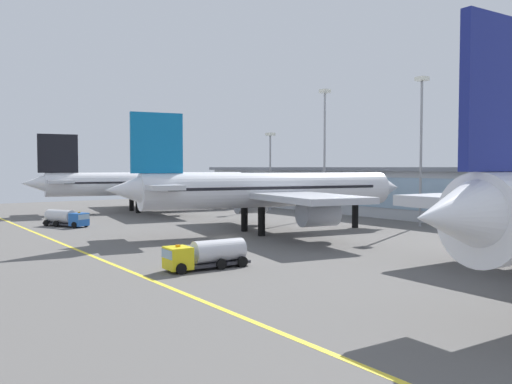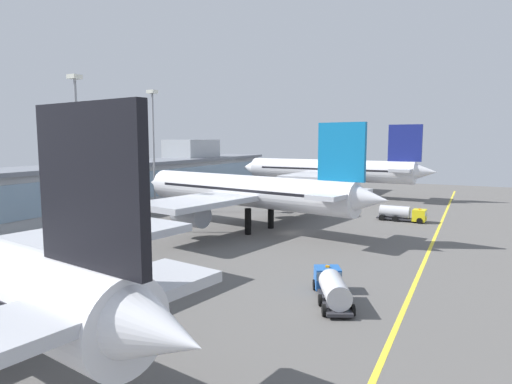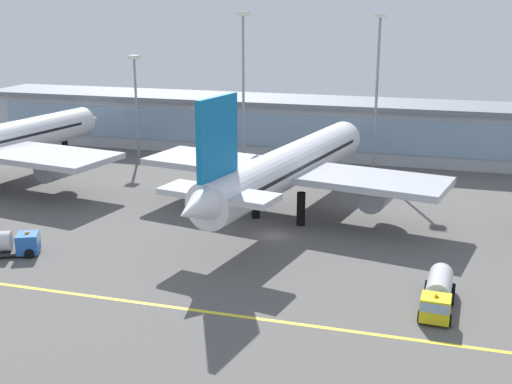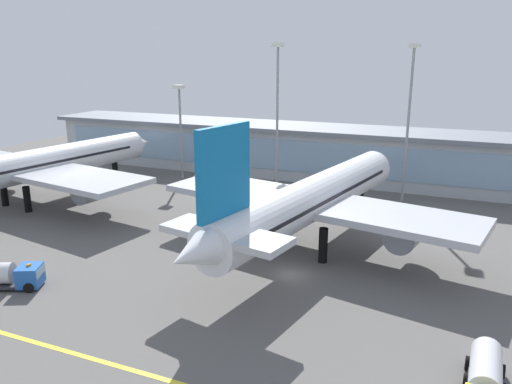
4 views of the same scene
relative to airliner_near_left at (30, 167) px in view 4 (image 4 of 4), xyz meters
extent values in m
plane|color=#5B5956|center=(49.19, -9.71, -6.41)|extent=(196.95, 196.95, 0.00)
cube|color=#ADB2B7|center=(49.19, 37.05, -1.62)|extent=(140.68, 12.00, 9.60)
cube|color=#84A3BC|center=(49.19, 31.00, -1.14)|extent=(135.05, 0.20, 6.14)
cube|color=slate|center=(49.19, 37.05, 3.58)|extent=(143.68, 14.00, 0.80)
cylinder|color=black|center=(-3.64, -2.68, -4.31)|extent=(1.10, 1.10, 4.20)
cylinder|color=black|center=(2.57, -3.72, -4.31)|extent=(1.10, 1.10, 4.20)
cylinder|color=black|center=(2.99, 17.80, -4.31)|extent=(1.10, 1.10, 4.20)
cylinder|color=silver|center=(0.08, 0.45, 0.15)|extent=(12.84, 46.51, 5.25)
cone|color=silver|center=(4.17, 24.83, 0.15)|extent=(5.70, 5.49, 4.99)
cube|color=#84A3BC|center=(3.60, 21.45, 1.07)|extent=(4.49, 4.28, 1.58)
cube|color=black|center=(0.08, 0.45, 0.54)|extent=(11.66, 39.22, 0.42)
cube|color=#B7BAC1|center=(0.08, 0.45, -0.51)|extent=(46.46, 18.44, 0.84)
cylinder|color=#999EA8|center=(-12.14, 4.19, -2.58)|extent=(4.62, 6.54, 3.68)
cylinder|color=#999EA8|center=(12.85, 0.00, -2.58)|extent=(4.62, 6.54, 3.68)
cylinder|color=black|center=(45.18, -3.59, -4.24)|extent=(1.10, 1.10, 4.35)
cylinder|color=black|center=(51.58, -4.84, -4.24)|extent=(1.10, 1.10, 4.35)
cylinder|color=black|center=(52.10, 14.76, -4.24)|extent=(1.10, 1.10, 4.35)
cylinder|color=silver|center=(49.03, -0.92, 0.38)|extent=(13.43, 42.29, 5.44)
cone|color=silver|center=(53.39, 21.31, 0.38)|extent=(6.01, 5.80, 5.17)
cone|color=silver|center=(44.62, -23.41, 0.79)|extent=(5.69, 6.76, 4.62)
cube|color=#84A3BC|center=(52.75, 18.06, 1.34)|extent=(4.74, 4.52, 1.63)
cube|color=black|center=(49.03, -0.92, 0.79)|extent=(12.18, 35.70, 0.44)
cube|color=#B7BAC1|center=(49.03, -0.92, -0.30)|extent=(42.74, 17.90, 0.87)
cylinder|color=#999EA8|center=(37.90, 2.81, -2.44)|extent=(4.79, 6.09, 3.81)
cylinder|color=#999EA8|center=(60.74, -1.67, -2.44)|extent=(4.79, 6.09, 3.81)
cube|color=#0F6BA8|center=(45.47, -19.06, 7.46)|extent=(2.10, 7.55, 8.70)
cube|color=#B7BAC1|center=(45.47, -19.06, 1.20)|extent=(13.95, 7.10, 0.70)
cylinder|color=black|center=(23.83, -22.46, -5.86)|extent=(1.12, 0.75, 1.10)
cylinder|color=black|center=(24.95, -24.81, -5.86)|extent=(1.12, 0.75, 1.10)
cube|color=#235BB2|center=(24.14, -23.75, -5.01)|extent=(3.23, 3.36, 2.20)
cube|color=#84A3BC|center=(24.14, -23.75, -4.53)|extent=(3.27, 3.30, 0.88)
cube|color=orange|center=(24.14, -23.75, -3.79)|extent=(0.30, 0.40, 0.20)
cylinder|color=black|center=(67.88, -23.63, -5.86)|extent=(0.35, 1.11, 1.10)
cylinder|color=black|center=(70.60, -21.24, -5.86)|extent=(0.35, 1.11, 1.10)
cylinder|color=black|center=(68.01, -21.12, -5.86)|extent=(0.35, 1.11, 1.10)
cylinder|color=silver|center=(69.20, -23.34, -4.66)|extent=(2.57, 5.68, 2.30)
cylinder|color=gray|center=(13.64, 25.66, 2.59)|extent=(0.44, 0.44, 18.00)
cube|color=silver|center=(13.64, 25.66, 11.94)|extent=(1.80, 1.80, 0.70)
cylinder|color=gray|center=(35.00, 23.52, 6.43)|extent=(0.44, 0.44, 25.70)
cube|color=silver|center=(35.00, 23.52, 19.63)|extent=(1.80, 1.80, 0.70)
cylinder|color=gray|center=(57.31, 25.57, 6.29)|extent=(0.44, 0.44, 25.42)
cube|color=silver|center=(57.31, 25.57, 19.35)|extent=(1.80, 1.80, 0.70)
camera|label=1|loc=(115.93, -52.12, 3.99)|focal=37.25mm
camera|label=2|loc=(-19.62, -37.03, 9.36)|focal=31.33mm
camera|label=3|loc=(68.59, -83.34, 20.89)|focal=45.90mm
camera|label=4|loc=(65.73, -59.66, 18.07)|focal=34.77mm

